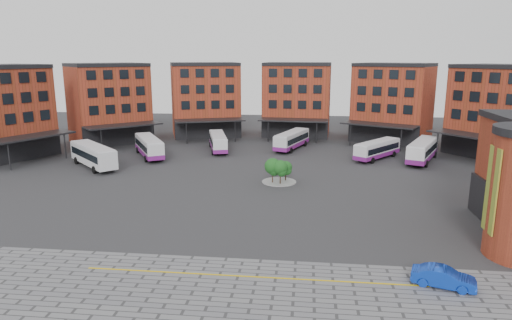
# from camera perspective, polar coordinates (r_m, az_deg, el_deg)

# --- Properties ---
(ground) EXTENTS (160.00, 160.00, 0.00)m
(ground) POSITION_cam_1_polar(r_m,az_deg,el_deg) (47.65, -0.44, -6.61)
(ground) COLOR #28282B
(ground) RESTS_ON ground
(yellow_line) EXTENTS (26.00, 0.15, 0.02)m
(yellow_line) POSITION_cam_1_polar(r_m,az_deg,el_deg) (34.63, 0.09, -14.40)
(yellow_line) COLOR gold
(yellow_line) RESTS_ON paving_zone
(main_building) EXTENTS (94.14, 42.48, 14.60)m
(main_building) POSITION_cam_1_polar(r_m,az_deg,el_deg) (83.91, -0.55, 6.97)
(main_building) COLOR maroon
(main_building) RESTS_ON ground
(tree_island) EXTENTS (4.40, 4.40, 3.28)m
(tree_island) POSITION_cam_1_polar(r_m,az_deg,el_deg) (57.96, 2.84, -1.14)
(tree_island) COLOR gray
(tree_island) RESTS_ON ground
(bus_a) EXTENTS (10.15, 9.99, 3.28)m
(bus_a) POSITION_cam_1_polar(r_m,az_deg,el_deg) (70.35, -19.70, 0.69)
(bus_a) COLOR silver
(bus_a) RESTS_ON ground
(bus_b) EXTENTS (7.89, 11.00, 3.16)m
(bus_b) POSITION_cam_1_polar(r_m,az_deg,el_deg) (75.17, -13.22, 1.67)
(bus_b) COLOR silver
(bus_b) RESTS_ON ground
(bus_c) EXTENTS (5.05, 10.58, 2.91)m
(bus_c) POSITION_cam_1_polar(r_m,az_deg,el_deg) (78.24, -4.77, 2.30)
(bus_c) COLOR silver
(bus_c) RESTS_ON ground
(bus_d) EXTENTS (5.96, 11.04, 3.05)m
(bus_d) POSITION_cam_1_polar(r_m,az_deg,el_deg) (79.57, 4.50, 2.54)
(bus_d) COLOR silver
(bus_d) RESTS_ON ground
(bus_e) EXTENTS (8.16, 9.51, 2.88)m
(bus_e) POSITION_cam_1_polar(r_m,az_deg,el_deg) (74.14, 14.92, 1.31)
(bus_e) COLOR silver
(bus_e) RESTS_ON ground
(bus_f) EXTENTS (7.06, 11.61, 3.25)m
(bus_f) POSITION_cam_1_polar(r_m,az_deg,el_deg) (74.47, 20.11, 1.16)
(bus_f) COLOR white
(bus_f) RESTS_ON ground
(blue_car) EXTENTS (4.59, 2.73, 1.43)m
(blue_car) POSITION_cam_1_polar(r_m,az_deg,el_deg) (35.61, 22.39, -13.41)
(blue_car) COLOR #0D36B5
(blue_car) RESTS_ON ground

